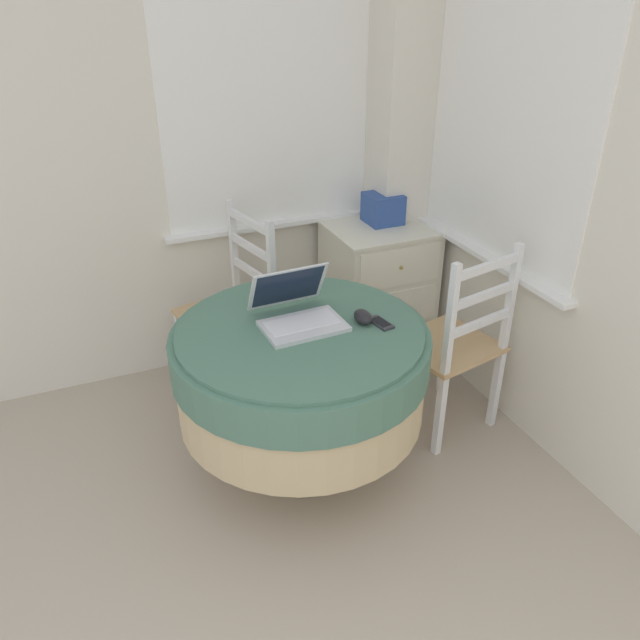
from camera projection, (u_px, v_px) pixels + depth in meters
name	position (u px, v px, depth m)	size (l,w,h in m)	color
corner_room_shell	(377.00, 194.00, 2.19)	(4.30, 5.16, 2.55)	silver
round_dining_table	(301.00, 366.00, 2.55)	(1.04, 1.04, 0.73)	#4C3D2D
laptop	(298.00, 312.00, 2.49)	(0.33, 0.33, 0.21)	silver
computer_mouse	(363.00, 317.00, 2.49)	(0.07, 0.10, 0.05)	black
cell_phone	(381.00, 323.00, 2.49)	(0.07, 0.12, 0.01)	#2D2D33
dining_chair_near_back_window	(233.00, 310.00, 3.19)	(0.49, 0.51, 0.96)	tan
dining_chair_near_right_window	(454.00, 345.00, 2.88)	(0.50, 0.48, 0.96)	tan
corner_cabinet	(377.00, 290.00, 3.55)	(0.56, 0.51, 0.77)	silver
storage_box	(383.00, 208.00, 3.39)	(0.18, 0.18, 0.16)	#2D4C93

